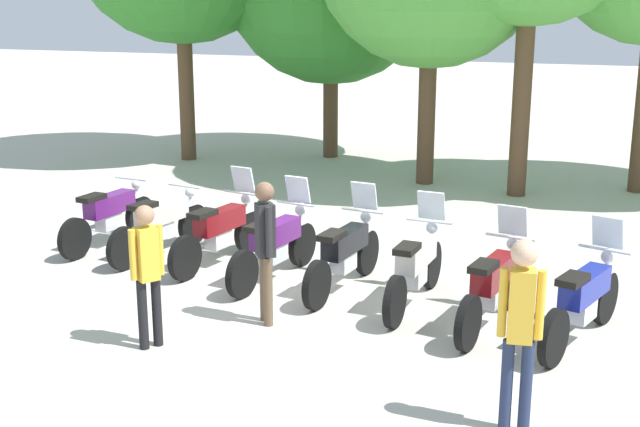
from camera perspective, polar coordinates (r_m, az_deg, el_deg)
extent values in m
plane|color=#BCB7A8|center=(11.49, -0.86, -4.94)|extent=(80.00, 80.00, 0.00)
cylinder|color=black|center=(14.18, -12.13, -0.11)|extent=(0.17, 0.65, 0.64)
cylinder|color=black|center=(13.05, -16.32, -1.67)|extent=(0.17, 0.65, 0.64)
cube|color=silver|center=(14.10, -12.21, 1.23)|extent=(0.16, 0.37, 0.04)
cube|color=#59196B|center=(13.55, -14.10, 0.62)|extent=(0.36, 0.97, 0.30)
cube|color=silver|center=(13.58, -14.16, -0.53)|extent=(0.26, 0.42, 0.24)
cube|color=black|center=(13.22, -15.26, 1.04)|extent=(0.29, 0.46, 0.08)
cylinder|color=silver|center=(14.04, -12.43, 1.05)|extent=(0.07, 0.23, 0.64)
cylinder|color=silver|center=(13.89, -12.73, 2.31)|extent=(0.62, 0.10, 0.04)
sphere|color=silver|center=(14.02, -12.37, 1.94)|extent=(0.18, 0.18, 0.16)
cylinder|color=silver|center=(13.49, -15.48, -0.99)|extent=(0.14, 0.70, 0.07)
cylinder|color=black|center=(13.49, -8.60, -0.71)|extent=(0.22, 0.65, 0.64)
cylinder|color=black|center=(12.38, -13.15, -2.33)|extent=(0.22, 0.65, 0.64)
cube|color=silver|center=(13.40, -8.65, 0.70)|extent=(0.19, 0.38, 0.04)
cube|color=silver|center=(12.87, -10.70, 0.07)|extent=(0.44, 0.98, 0.30)
cube|color=silver|center=(12.90, -10.79, -1.14)|extent=(0.29, 0.43, 0.24)
cube|color=black|center=(12.54, -11.95, 0.51)|extent=(0.32, 0.48, 0.08)
cylinder|color=silver|center=(13.34, -8.89, 0.51)|extent=(0.09, 0.23, 0.64)
cylinder|color=silver|center=(13.20, -9.20, 1.84)|extent=(0.62, 0.15, 0.04)
sphere|color=silver|center=(13.32, -8.82, 1.45)|extent=(0.19, 0.19, 0.16)
cylinder|color=silver|center=(12.81, -12.20, -1.61)|extent=(0.20, 0.70, 0.07)
cylinder|color=black|center=(12.95, -4.86, -1.23)|extent=(0.21, 0.65, 0.64)
cylinder|color=black|center=(11.77, -9.16, -3.02)|extent=(0.21, 0.65, 0.64)
cube|color=silver|center=(12.86, -4.89, 0.22)|extent=(0.18, 0.38, 0.04)
cube|color=maroon|center=(12.29, -6.82, -0.46)|extent=(0.42, 0.98, 0.30)
cube|color=silver|center=(12.33, -6.92, -1.73)|extent=(0.29, 0.43, 0.24)
cube|color=black|center=(11.94, -7.99, -0.02)|extent=(0.31, 0.47, 0.08)
cylinder|color=silver|center=(12.80, -5.12, 0.03)|extent=(0.09, 0.23, 0.64)
cylinder|color=silver|center=(12.65, -5.39, 1.41)|extent=(0.62, 0.14, 0.04)
sphere|color=silver|center=(12.78, -5.04, 1.00)|extent=(0.19, 0.19, 0.16)
cylinder|color=silver|center=(12.21, -8.35, -2.23)|extent=(0.19, 0.70, 0.07)
cube|color=silver|center=(12.65, -5.25, 2.34)|extent=(0.38, 0.19, 0.39)
cylinder|color=black|center=(12.26, -1.21, -2.11)|extent=(0.20, 0.65, 0.64)
cylinder|color=black|center=(11.01, -5.30, -4.13)|extent=(0.20, 0.65, 0.64)
cube|color=silver|center=(12.16, -1.22, -0.57)|extent=(0.18, 0.37, 0.04)
cube|color=#59196B|center=(11.56, -3.04, -1.35)|extent=(0.41, 0.98, 0.30)
cube|color=silver|center=(11.60, -3.15, -2.69)|extent=(0.28, 0.43, 0.24)
cube|color=black|center=(11.19, -4.14, -0.91)|extent=(0.31, 0.47, 0.08)
cylinder|color=silver|center=(12.09, -1.43, -0.79)|extent=(0.09, 0.23, 0.64)
cylinder|color=silver|center=(11.93, -1.66, 0.66)|extent=(0.62, 0.13, 0.04)
sphere|color=silver|center=(12.07, -1.34, 0.24)|extent=(0.18, 0.18, 0.16)
cylinder|color=silver|center=(11.46, -4.62, -3.25)|extent=(0.18, 0.70, 0.07)
cube|color=silver|center=(11.94, -1.52, 1.66)|extent=(0.38, 0.19, 0.39)
cylinder|color=black|center=(11.90, 3.20, -2.65)|extent=(0.18, 0.65, 0.64)
cylinder|color=black|center=(10.57, -0.22, -4.88)|extent=(0.18, 0.65, 0.64)
cube|color=silver|center=(11.80, 3.23, -1.07)|extent=(0.16, 0.37, 0.04)
cube|color=black|center=(11.16, 1.72, -1.92)|extent=(0.37, 0.97, 0.30)
cube|color=silver|center=(11.20, 1.60, -3.31)|extent=(0.27, 0.42, 0.24)
cube|color=black|center=(10.77, 0.82, -1.50)|extent=(0.29, 0.47, 0.08)
cylinder|color=silver|center=(11.73, 3.05, -1.30)|extent=(0.08, 0.23, 0.64)
cylinder|color=silver|center=(11.56, 2.89, 0.19)|extent=(0.62, 0.11, 0.04)
sphere|color=silver|center=(11.71, 3.14, -0.24)|extent=(0.18, 0.18, 0.16)
cylinder|color=silver|center=(11.03, 0.17, -3.92)|extent=(0.15, 0.70, 0.07)
cube|color=silver|center=(11.57, 3.02, 1.22)|extent=(0.37, 0.17, 0.39)
cylinder|color=black|center=(11.46, 7.60, -3.45)|extent=(0.14, 0.64, 0.64)
cylinder|color=black|center=(10.06, 5.11, -5.99)|extent=(0.14, 0.64, 0.64)
cube|color=silver|center=(11.36, 7.65, -1.82)|extent=(0.14, 0.37, 0.04)
cube|color=silver|center=(10.69, 6.57, -2.78)|extent=(0.32, 0.96, 0.30)
cube|color=silver|center=(10.72, 6.45, -4.23)|extent=(0.24, 0.41, 0.24)
cube|color=black|center=(10.26, 5.94, -2.39)|extent=(0.27, 0.45, 0.08)
cylinder|color=silver|center=(11.28, 7.52, -2.06)|extent=(0.06, 0.23, 0.64)
cylinder|color=silver|center=(11.10, 7.45, -0.53)|extent=(0.62, 0.07, 0.04)
sphere|color=silver|center=(11.26, 7.61, -0.96)|extent=(0.17, 0.17, 0.16)
cylinder|color=silver|center=(10.52, 5.11, -4.93)|extent=(0.11, 0.70, 0.07)
cube|color=silver|center=(11.11, 7.57, 0.54)|extent=(0.37, 0.15, 0.39)
cylinder|color=black|center=(10.92, 12.89, -4.63)|extent=(0.21, 0.65, 0.64)
cylinder|color=black|center=(9.53, 10.04, -7.35)|extent=(0.21, 0.65, 0.64)
cube|color=silver|center=(10.81, 12.99, -2.92)|extent=(0.18, 0.38, 0.04)
cube|color=maroon|center=(10.15, 11.75, -3.96)|extent=(0.42, 0.98, 0.30)
cube|color=silver|center=(10.19, 11.59, -5.48)|extent=(0.29, 0.43, 0.24)
cube|color=black|center=(9.73, 11.05, -3.56)|extent=(0.31, 0.48, 0.08)
cylinder|color=silver|center=(10.74, 12.84, -3.18)|extent=(0.09, 0.23, 0.64)
cylinder|color=silver|center=(10.56, 12.79, -1.58)|extent=(0.62, 0.14, 0.04)
sphere|color=silver|center=(10.71, 12.97, -2.02)|extent=(0.19, 0.19, 0.16)
cylinder|color=silver|center=(9.99, 10.13, -6.18)|extent=(0.19, 0.70, 0.07)
cube|color=silver|center=(10.56, 12.95, -0.46)|extent=(0.38, 0.19, 0.39)
cylinder|color=black|center=(10.71, 18.80, -5.44)|extent=(0.29, 0.64, 0.64)
cylinder|color=black|center=(9.34, 15.59, -8.15)|extent=(0.29, 0.64, 0.64)
cube|color=silver|center=(10.60, 18.95, -3.71)|extent=(0.22, 0.38, 0.04)
cube|color=navy|center=(9.95, 17.57, -4.74)|extent=(0.54, 0.98, 0.30)
cube|color=silver|center=(9.99, 17.35, -6.28)|extent=(0.33, 0.45, 0.24)
cube|color=black|center=(9.53, 16.80, -4.32)|extent=(0.36, 0.49, 0.08)
cylinder|color=silver|center=(10.53, 18.78, -3.96)|extent=(0.12, 0.23, 0.64)
cylinder|color=silver|center=(10.35, 18.77, -2.34)|extent=(0.60, 0.22, 0.04)
sphere|color=silver|center=(10.50, 18.95, -2.79)|extent=(0.20, 0.20, 0.16)
cylinder|color=silver|center=(9.80, 15.81, -6.95)|extent=(0.28, 0.69, 0.07)
cube|color=silver|center=(10.35, 18.97, -1.20)|extent=(0.38, 0.24, 0.39)
cylinder|color=brown|center=(10.04, -3.54, -5.34)|extent=(0.15, 0.15, 0.85)
cylinder|color=brown|center=(10.20, -3.81, -5.03)|extent=(0.15, 0.15, 0.85)
cube|color=#262628|center=(9.89, -3.75, -1.13)|extent=(0.29, 0.30, 0.64)
cylinder|color=#262628|center=(9.74, -3.49, -1.28)|extent=(0.11, 0.11, 0.61)
cylinder|color=#262628|center=(10.04, -4.00, -0.80)|extent=(0.11, 0.11, 0.61)
sphere|color=brown|center=(9.78, -3.79, 1.49)|extent=(0.32, 0.32, 0.23)
cylinder|color=#232D4C|center=(7.90, 13.81, -11.40)|extent=(0.12, 0.12, 0.89)
cylinder|color=#232D4C|center=(7.89, 12.55, -11.34)|extent=(0.12, 0.12, 0.89)
cube|color=gold|center=(7.59, 13.52, -6.10)|extent=(0.25, 0.23, 0.66)
cylinder|color=gold|center=(7.59, 14.74, -6.04)|extent=(0.09, 0.09, 0.63)
cylinder|color=gold|center=(7.58, 12.31, -5.92)|extent=(0.09, 0.09, 0.63)
sphere|color=#DBAD89|center=(7.44, 13.74, -2.62)|extent=(0.27, 0.27, 0.24)
cylinder|color=black|center=(9.60, -11.95, -6.77)|extent=(0.15, 0.15, 0.80)
cylinder|color=black|center=(9.66, -11.03, -6.57)|extent=(0.15, 0.15, 0.80)
cube|color=gold|center=(9.40, -11.70, -2.69)|extent=(0.29, 0.29, 0.60)
cylinder|color=gold|center=(9.34, -12.60, -2.76)|extent=(0.11, 0.11, 0.57)
cylinder|color=gold|center=(9.46, -10.82, -2.44)|extent=(0.11, 0.11, 0.57)
sphere|color=#A87A5B|center=(9.28, -11.84, -0.10)|extent=(0.30, 0.30, 0.22)
cylinder|color=brown|center=(20.29, -9.08, 8.54)|extent=(0.36, 0.36, 3.51)
cylinder|color=brown|center=(20.43, 0.72, 7.38)|extent=(0.36, 0.36, 2.53)
cylinder|color=brown|center=(17.58, 7.26, 7.00)|extent=(0.36, 0.36, 3.09)
cylinder|color=brown|center=(16.75, 13.56, 7.81)|extent=(0.36, 0.36, 3.95)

